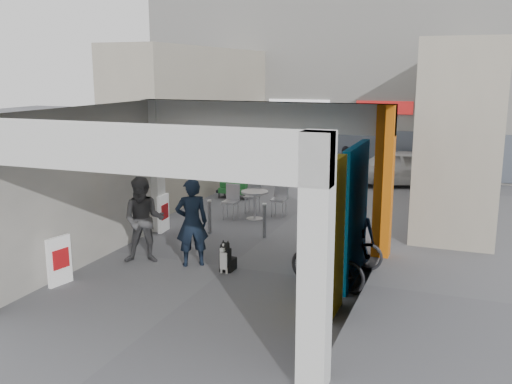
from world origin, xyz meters
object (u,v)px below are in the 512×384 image
at_px(border_collie, 226,259).
at_px(bicycle_rear, 327,263).
at_px(man_with_dog, 192,222).
at_px(white_van, 409,168).
at_px(man_crates, 345,169).
at_px(cafe_set, 254,204).
at_px(man_back_turned, 144,220).
at_px(produce_stand, 234,190).
at_px(man_elderly, 357,232).
at_px(bicycle_front, 340,247).

bearing_deg(border_collie, bicycle_rear, -1.08).
distance_m(man_with_dog, white_van, 11.39).
height_order(man_crates, white_van, man_crates).
relative_size(cafe_set, white_van, 0.41).
bearing_deg(border_collie, man_back_turned, -176.12).
height_order(produce_stand, man_with_dog, man_with_dog).
relative_size(man_with_dog, white_van, 0.49).
bearing_deg(produce_stand, cafe_set, -37.58).
bearing_deg(cafe_set, man_with_dog, -86.58).
xyz_separation_m(man_with_dog, man_elderly, (3.39, 1.26, -0.22)).
xyz_separation_m(cafe_set, produce_stand, (-1.51, 2.04, -0.06)).
xyz_separation_m(border_collie, man_crates, (0.59, 9.18, 0.52)).
height_order(man_crates, bicycle_rear, man_crates).
bearing_deg(man_back_turned, man_crates, 51.93).
distance_m(bicycle_front, white_van, 9.89).
relative_size(man_back_turned, white_van, 0.48).
height_order(border_collie, man_back_turned, man_back_turned).
distance_m(cafe_set, man_elderly, 4.93).
bearing_deg(man_back_turned, man_with_dog, -13.49).
bearing_deg(cafe_set, border_collie, -76.22).
distance_m(border_collie, man_crates, 9.22).
bearing_deg(bicycle_front, man_with_dog, 100.85).
bearing_deg(white_van, man_back_turned, 139.58).
relative_size(man_back_turned, bicycle_rear, 1.13).
xyz_separation_m(cafe_set, border_collie, (1.14, -4.65, -0.07)).
distance_m(border_collie, man_elderly, 2.92).
distance_m(bicycle_rear, white_van, 11.08).
xyz_separation_m(cafe_set, bicycle_front, (3.36, -3.57, 0.13)).
distance_m(cafe_set, white_van, 7.35).
relative_size(man_back_turned, man_crates, 1.20).
bearing_deg(man_crates, man_elderly, 125.91).
relative_size(produce_stand, border_collie, 1.55).
distance_m(man_with_dog, bicycle_rear, 3.14).
distance_m(produce_stand, man_back_turned, 6.82).
bearing_deg(border_collie, bicycle_front, 27.74).
height_order(border_collie, man_crates, man_crates).
bearing_deg(border_collie, man_elderly, 30.63).
height_order(produce_stand, bicycle_rear, bicycle_rear).
relative_size(man_crates, bicycle_rear, 0.94).
distance_m(cafe_set, man_back_turned, 4.82).
bearing_deg(man_elderly, man_with_dog, -178.37).
relative_size(man_with_dog, bicycle_front, 1.06).
distance_m(man_back_turned, white_van, 11.94).
distance_m(border_collie, white_van, 11.27).
bearing_deg(produce_stand, man_back_turned, -68.39).
bearing_deg(man_elderly, man_crates, 85.16).
relative_size(border_collie, white_van, 0.18).
distance_m(man_back_turned, bicycle_rear, 4.22).
height_order(produce_stand, man_crates, man_crates).
xyz_separation_m(bicycle_front, white_van, (0.40, 9.88, 0.20)).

